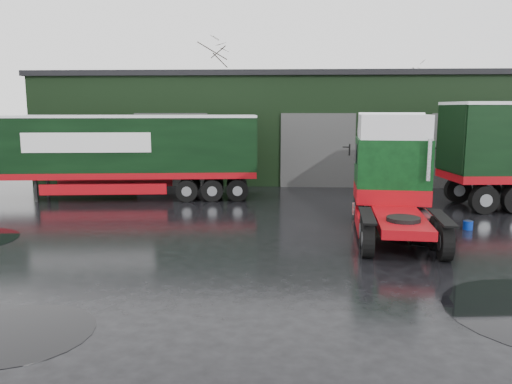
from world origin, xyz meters
The scene contains 9 objects.
ground centered at (0.00, 0.00, 0.00)m, with size 100.00×100.00×0.00m, color black.
warehouse centered at (2.00, 20.00, 3.16)m, with size 32.40×12.40×6.30m.
hero_tractor centered at (3.84, 3.11, 2.05)m, with size 2.79×6.58×4.09m, color black, non-canonical shape.
trailer_left centered at (-7.50, 10.00, 1.99)m, with size 2.63×12.84×3.99m, color silver, non-canonical shape.
wash_bucket centered at (6.69, 4.47, 0.16)m, with size 0.34×0.34×0.32m, color #062591.
tree_back_a centered at (-6.00, 30.00, 4.75)m, with size 4.40×4.40×9.50m, color black, non-canonical shape.
tree_back_b centered at (10.00, 30.00, 3.75)m, with size 4.40×4.40×7.50m, color black, non-canonical shape.
puddle_0 centered at (-4.91, -4.43, 0.00)m, with size 2.78×2.78×0.01m, color black.
puddle_1 centered at (4.66, 3.34, 0.00)m, with size 2.42×2.42×0.01m, color black.
Camera 1 is at (0.07, -13.15, 4.25)m, focal length 35.00 mm.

